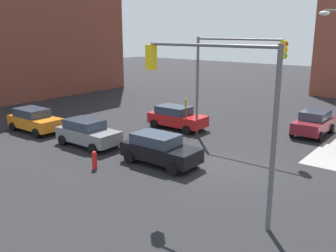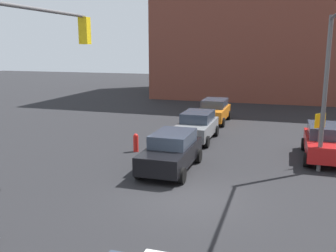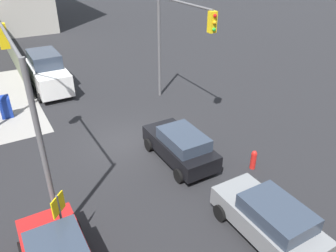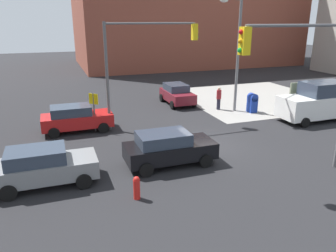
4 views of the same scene
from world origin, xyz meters
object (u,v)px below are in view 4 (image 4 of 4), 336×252
(smokestack, at_px, (286,4))
(traffic_signal_nw_corner, at_px, (144,53))
(traffic_signal_se_corner, at_px, (310,70))
(hatchback_red, at_px, (76,118))
(van_white_delivery, at_px, (319,102))
(hatchback_maroon, at_px, (177,94))
(sedan_black, at_px, (168,148))
(street_lamp_corner, at_px, (236,48))
(mailbox_blue, at_px, (252,102))
(pedestrian_crossing, at_px, (219,98))
(fire_hydrant, at_px, (137,187))
(hatchback_gray, at_px, (44,166))

(smokestack, distance_m, traffic_signal_nw_corner, 39.76)
(traffic_signal_nw_corner, height_order, traffic_signal_se_corner, same)
(hatchback_red, xyz_separation_m, van_white_delivery, (15.80, -3.10, 0.44))
(hatchback_maroon, bearing_deg, smokestack, 38.44)
(traffic_signal_nw_corner, height_order, sedan_black, traffic_signal_nw_corner)
(hatchback_maroon, height_order, van_white_delivery, van_white_delivery)
(street_lamp_corner, xyz_separation_m, hatchback_red, (-11.38, -0.71, -3.86))
(mailbox_blue, xyz_separation_m, pedestrian_crossing, (-2.00, 1.50, 0.15))
(sedan_black, relative_size, hatchback_red, 1.01)
(fire_hydrant, bearing_deg, pedestrian_crossing, 49.31)
(hatchback_maroon, bearing_deg, hatchback_gray, -132.69)
(fire_hydrant, relative_size, hatchback_maroon, 0.24)
(street_lamp_corner, xyz_separation_m, hatchback_gray, (-13.21, -7.40, -3.86))
(traffic_signal_se_corner, xyz_separation_m, mailbox_blue, (3.89, 9.50, -3.88))
(smokestack, height_order, mailbox_blue, smokestack)
(fire_hydrant, bearing_deg, hatchback_red, 99.32)
(mailbox_blue, xyz_separation_m, hatchback_maroon, (-4.37, 4.21, 0.08))
(hatchback_maroon, bearing_deg, pedestrian_crossing, -48.89)
(hatchback_gray, distance_m, hatchback_maroon, 14.97)
(traffic_signal_nw_corner, distance_m, hatchback_red, 5.77)
(smokestack, bearing_deg, fire_hydrant, -134.00)
(hatchback_maroon, relative_size, van_white_delivery, 0.71)
(traffic_signal_se_corner, bearing_deg, sedan_black, 150.55)
(smokestack, height_order, traffic_signal_nw_corner, smokestack)
(hatchback_gray, relative_size, sedan_black, 0.97)
(traffic_signal_nw_corner, relative_size, hatchback_red, 1.54)
(smokestack, relative_size, street_lamp_corner, 2.22)
(mailbox_blue, bearing_deg, hatchback_maroon, 136.03)
(street_lamp_corner, relative_size, mailbox_blue, 5.59)
(traffic_signal_nw_corner, xyz_separation_m, fire_hydrant, (-2.82, -8.70, -4.18))
(hatchback_maroon, distance_m, van_white_delivery, 10.53)
(mailbox_blue, relative_size, hatchback_maroon, 0.37)
(traffic_signal_nw_corner, xyz_separation_m, sedan_black, (-0.60, -6.12, -3.82))
(pedestrian_crossing, bearing_deg, street_lamp_corner, 40.73)
(van_white_delivery, bearing_deg, hatchback_red, 168.91)
(fire_hydrant, distance_m, van_white_delivery, 15.53)
(sedan_black, height_order, van_white_delivery, van_white_delivery)
(hatchback_gray, bearing_deg, hatchback_maroon, 47.31)
(street_lamp_corner, relative_size, hatchback_gray, 1.94)
(traffic_signal_nw_corner, distance_m, mailbox_blue, 9.26)
(fire_hydrant, bearing_deg, smokestack, 46.00)
(hatchback_gray, distance_m, pedestrian_crossing, 15.02)
(sedan_black, bearing_deg, hatchback_gray, -178.25)
(mailbox_blue, distance_m, hatchback_maroon, 6.07)
(sedan_black, bearing_deg, hatchback_red, 119.61)
(pedestrian_crossing, bearing_deg, hatchback_maroon, -135.65)
(hatchback_gray, bearing_deg, traffic_signal_nw_corner, 45.73)
(traffic_signal_nw_corner, distance_m, traffic_signal_se_corner, 10.06)
(traffic_signal_nw_corner, bearing_deg, hatchback_red, 174.74)
(traffic_signal_se_corner, distance_m, hatchback_red, 13.42)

